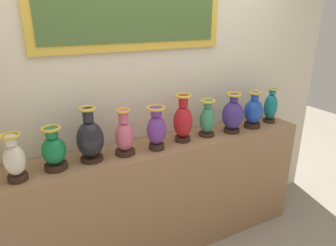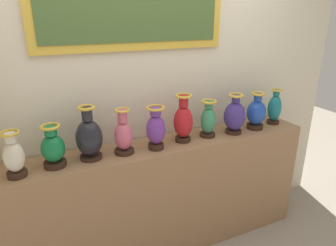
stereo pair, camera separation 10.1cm
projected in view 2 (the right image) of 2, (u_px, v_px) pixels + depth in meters
ground_plane at (168, 243)px, 2.77m from camera, size 9.80×9.80×0.00m
display_shelf at (168, 197)px, 2.59m from camera, size 2.52×0.39×1.02m
back_wall at (155, 95)px, 2.51m from camera, size 3.80×0.14×2.64m
vase_ivory at (14, 157)px, 1.87m from camera, size 0.13×0.13×0.31m
vase_emerald at (53, 148)px, 2.00m from camera, size 0.16×0.16×0.30m
vase_onyx at (89, 137)px, 2.10m from camera, size 0.19×0.19×0.39m
vase_rose at (123, 135)px, 2.19m from camera, size 0.15×0.15×0.35m
vase_violet at (156, 129)px, 2.26m from camera, size 0.15×0.15×0.34m
vase_crimson at (183, 121)px, 2.39m from camera, size 0.16×0.16×0.39m
vase_jade at (208, 120)px, 2.50m from camera, size 0.13×0.13×0.32m
vase_indigo at (235, 116)px, 2.57m from camera, size 0.18×0.18×0.35m
vase_sapphire at (256, 113)px, 2.67m from camera, size 0.17×0.17×0.34m
vase_teal at (274, 108)px, 2.79m from camera, size 0.12×0.12×0.33m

